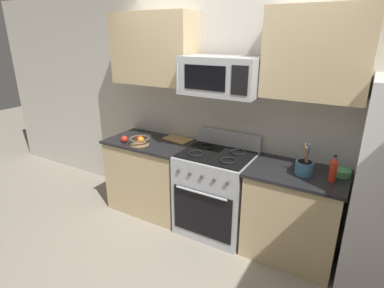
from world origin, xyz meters
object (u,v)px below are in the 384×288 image
(fruit_basket, at_px, (140,141))
(prep_bowl, at_px, (341,172))
(range_oven, at_px, (216,192))
(apple_loose, at_px, (124,139))
(microwave, at_px, (220,76))
(utensil_crock, at_px, (304,167))
(bottle_hot_sauce, at_px, (333,169))
(cutting_board, at_px, (178,139))

(fruit_basket, distance_m, prep_bowl, 2.11)
(range_oven, relative_size, apple_loose, 13.54)
(microwave, height_order, utensil_crock, microwave)
(fruit_basket, bearing_deg, apple_loose, -171.52)
(fruit_basket, bearing_deg, microwave, 11.69)
(apple_loose, bearing_deg, bottle_hot_sauce, 3.74)
(range_oven, relative_size, fruit_basket, 4.75)
(utensil_crock, height_order, fruit_basket, utensil_crock)
(microwave, height_order, bottle_hot_sauce, microwave)
(range_oven, distance_m, prep_bowl, 1.28)
(bottle_hot_sauce, height_order, prep_bowl, bottle_hot_sauce)
(bottle_hot_sauce, bearing_deg, utensil_crock, 174.83)
(utensil_crock, distance_m, cutting_board, 1.53)
(utensil_crock, height_order, cutting_board, utensil_crock)
(range_oven, relative_size, utensil_crock, 3.60)
(apple_loose, distance_m, bottle_hot_sauce, 2.25)
(microwave, distance_m, utensil_crock, 1.16)
(range_oven, bearing_deg, utensil_crock, -1.52)
(cutting_board, xyz_separation_m, prep_bowl, (1.81, -0.08, 0.02))
(cutting_board, bearing_deg, utensil_crock, -8.38)
(apple_loose, height_order, prep_bowl, apple_loose)
(range_oven, height_order, utensil_crock, utensil_crock)
(range_oven, bearing_deg, apple_loose, -170.25)
(utensil_crock, bearing_deg, prep_bowl, 25.58)
(apple_loose, bearing_deg, cutting_board, 38.48)
(fruit_basket, height_order, cutting_board, fruit_basket)
(apple_loose, height_order, bottle_hot_sauce, bottle_hot_sauce)
(apple_loose, bearing_deg, prep_bowl, 7.70)
(microwave, bearing_deg, bottle_hot_sauce, -3.68)
(fruit_basket, relative_size, cutting_board, 0.69)
(fruit_basket, xyz_separation_m, cutting_board, (0.29, 0.36, -0.04))
(microwave, relative_size, utensil_crock, 2.57)
(range_oven, relative_size, cutting_board, 3.28)
(range_oven, height_order, microwave, microwave)
(microwave, xyz_separation_m, apple_loose, (-1.12, -0.22, -0.78))
(cutting_board, bearing_deg, prep_bowl, -2.51)
(microwave, distance_m, prep_bowl, 1.43)
(cutting_board, bearing_deg, range_oven, -17.69)
(microwave, xyz_separation_m, fruit_basket, (-0.91, -0.19, -0.77))
(fruit_basket, xyz_separation_m, apple_loose, (-0.21, -0.03, -0.01))
(apple_loose, distance_m, cutting_board, 0.63)
(fruit_basket, relative_size, bottle_hot_sauce, 0.96)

